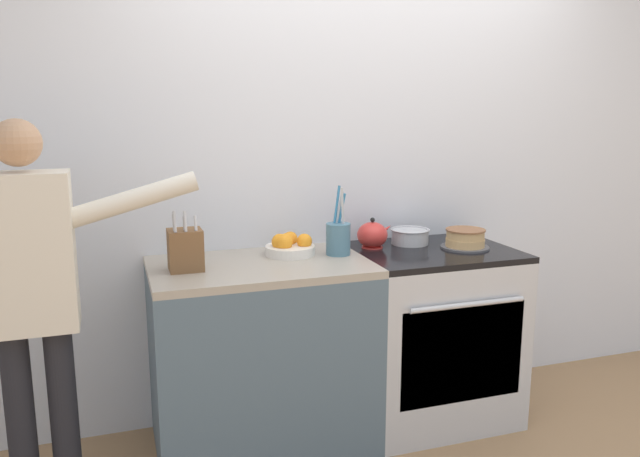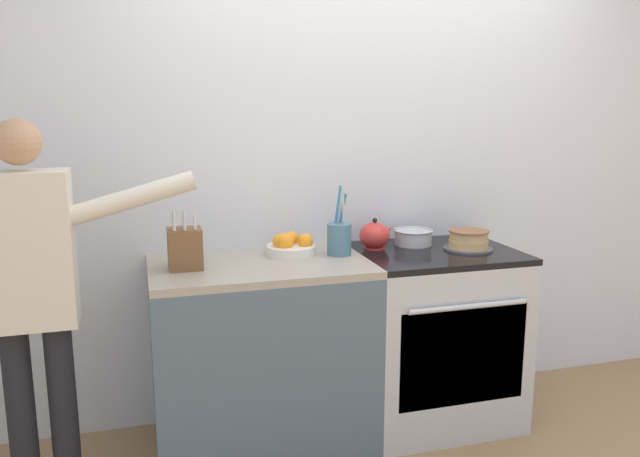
% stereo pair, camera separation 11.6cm
% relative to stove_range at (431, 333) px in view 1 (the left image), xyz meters
% --- Properties ---
extents(ground_plane, '(16.00, 16.00, 0.00)m').
position_rel_stove_range_xyz_m(ground_plane, '(-0.25, -0.31, -0.45)').
color(ground_plane, '#93704C').
extents(wall_back, '(8.00, 0.04, 2.60)m').
position_rel_stove_range_xyz_m(wall_back, '(-0.25, 0.34, 0.85)').
color(wall_back, silver).
rests_on(wall_back, ground_plane).
extents(counter_cabinet, '(1.00, 0.63, 0.90)m').
position_rel_stove_range_xyz_m(counter_cabinet, '(-0.89, 0.00, -0.00)').
color(counter_cabinet, '#4C6070').
rests_on(counter_cabinet, ground_plane).
extents(stove_range, '(0.78, 0.67, 0.90)m').
position_rel_stove_range_xyz_m(stove_range, '(0.00, 0.00, 0.00)').
color(stove_range, '#B7BABF').
rests_on(stove_range, ground_plane).
extents(layer_cake, '(0.24, 0.24, 0.10)m').
position_rel_stove_range_xyz_m(layer_cake, '(0.16, -0.03, 0.49)').
color(layer_cake, '#4C4C51').
rests_on(layer_cake, stove_range).
extents(tea_kettle, '(0.19, 0.15, 0.16)m').
position_rel_stove_range_xyz_m(tea_kettle, '(-0.28, 0.13, 0.51)').
color(tea_kettle, red).
rests_on(tea_kettle, stove_range).
extents(mixing_bowl, '(0.20, 0.20, 0.08)m').
position_rel_stove_range_xyz_m(mixing_bowl, '(-0.06, 0.15, 0.49)').
color(mixing_bowl, '#B7BABF').
rests_on(mixing_bowl, stove_range).
extents(knife_block, '(0.15, 0.13, 0.27)m').
position_rel_stove_range_xyz_m(knife_block, '(-1.23, -0.01, 0.54)').
color(knife_block, brown).
rests_on(knife_block, counter_cabinet).
extents(utensil_crock, '(0.12, 0.12, 0.33)m').
position_rel_stove_range_xyz_m(utensil_crock, '(-0.50, 0.05, 0.53)').
color(utensil_crock, '#477084').
rests_on(utensil_crock, counter_cabinet).
extents(fruit_bowl, '(0.24, 0.24, 0.11)m').
position_rel_stove_range_xyz_m(fruit_bowl, '(-0.72, 0.12, 0.49)').
color(fruit_bowl, silver).
rests_on(fruit_bowl, counter_cabinet).
extents(person_baker, '(0.91, 0.20, 1.56)m').
position_rel_stove_range_xyz_m(person_baker, '(-1.83, -0.16, 0.48)').
color(person_baker, black).
rests_on(person_baker, ground_plane).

